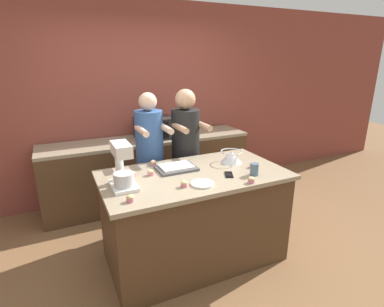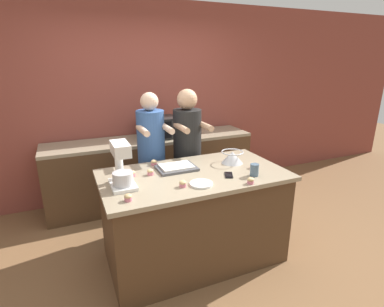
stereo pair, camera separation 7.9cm
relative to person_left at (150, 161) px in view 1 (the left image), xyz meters
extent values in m
plane|color=brown|center=(0.21, -0.69, -0.85)|extent=(16.00, 16.00, 0.00)
cube|color=brown|center=(0.21, 1.09, 0.50)|extent=(10.00, 0.06, 2.70)
cube|color=#4C331E|center=(0.21, -0.69, -0.41)|extent=(1.66, 0.89, 0.88)
cube|color=gray|center=(0.21, -0.69, 0.04)|extent=(1.73, 0.95, 0.04)
cube|color=#4C331E|center=(0.21, 0.74, -0.42)|extent=(2.80, 0.60, 0.87)
cube|color=gray|center=(0.21, 0.74, 0.04)|extent=(2.80, 0.60, 0.04)
cylinder|color=#232328|center=(0.00, 0.00, -0.44)|extent=(0.24, 0.24, 0.82)
cylinder|color=#335693|center=(0.00, 0.00, 0.26)|extent=(0.30, 0.30, 0.59)
sphere|color=#DBB293|center=(0.00, 0.00, 0.66)|extent=(0.19, 0.19, 0.19)
cylinder|color=#DBB293|center=(-0.13, -0.17, 0.39)|extent=(0.06, 0.34, 0.06)
cylinder|color=#DBB293|center=(0.13, -0.17, 0.39)|extent=(0.06, 0.34, 0.06)
cylinder|color=#232328|center=(0.43, 0.00, -0.44)|extent=(0.25, 0.25, 0.83)
cylinder|color=black|center=(0.43, 0.00, 0.26)|extent=(0.32, 0.32, 0.56)
sphere|color=tan|center=(0.43, 0.00, 0.66)|extent=(0.23, 0.23, 0.23)
cylinder|color=tan|center=(0.29, -0.17, 0.38)|extent=(0.06, 0.34, 0.06)
cylinder|color=tan|center=(0.57, -0.17, 0.38)|extent=(0.06, 0.34, 0.06)
cube|color=white|center=(-0.46, -0.73, 0.08)|extent=(0.20, 0.30, 0.03)
cylinder|color=white|center=(-0.46, -0.62, 0.22)|extent=(0.07, 0.07, 0.26)
cube|color=white|center=(-0.46, -0.75, 0.40)|extent=(0.13, 0.26, 0.10)
cylinder|color=#BCBCC1|center=(-0.46, -0.77, 0.15)|extent=(0.17, 0.17, 0.11)
cone|color=#BCBCC1|center=(0.69, -0.58, 0.12)|extent=(0.22, 0.22, 0.12)
torus|color=#BCBCC1|center=(0.69, -0.58, 0.18)|extent=(0.23, 0.23, 0.01)
cube|color=#4C4C51|center=(0.10, -0.53, 0.08)|extent=(0.37, 0.28, 0.02)
cube|color=white|center=(0.10, -0.53, 0.10)|extent=(0.31, 0.22, 0.02)
cube|color=black|center=(0.31, 0.74, 0.20)|extent=(0.51, 0.37, 0.28)
cube|color=black|center=(0.26, 0.55, 0.20)|extent=(0.34, 0.01, 0.22)
cube|color=#2D2D2D|center=(0.49, 0.55, 0.20)|extent=(0.10, 0.01, 0.22)
cube|color=black|center=(0.48, -0.87, 0.07)|extent=(0.12, 0.16, 0.01)
cube|color=black|center=(0.48, -0.87, 0.07)|extent=(0.11, 0.14, 0.00)
cylinder|color=slate|center=(0.69, -0.97, 0.12)|extent=(0.08, 0.08, 0.11)
cylinder|color=white|center=(0.16, -0.96, 0.07)|extent=(0.20, 0.20, 0.02)
cylinder|color=#D17084|center=(-0.18, -0.57, 0.08)|extent=(0.06, 0.06, 0.03)
ellipsoid|color=tan|center=(-0.18, -0.57, 0.10)|extent=(0.06, 0.06, 0.04)
cylinder|color=#D17084|center=(-0.07, -0.33, 0.08)|extent=(0.06, 0.06, 0.03)
ellipsoid|color=tan|center=(-0.07, -0.33, 0.10)|extent=(0.06, 0.06, 0.04)
cylinder|color=#D17084|center=(0.00, -0.94, 0.08)|extent=(0.06, 0.06, 0.03)
ellipsoid|color=tan|center=(0.00, -0.94, 0.10)|extent=(0.06, 0.06, 0.04)
cylinder|color=#D17084|center=(-0.34, -0.54, 0.08)|extent=(0.06, 0.06, 0.03)
ellipsoid|color=tan|center=(-0.34, -0.54, 0.10)|extent=(0.06, 0.06, 0.04)
cylinder|color=#D17084|center=(0.80, -0.80, 0.08)|extent=(0.06, 0.06, 0.03)
ellipsoid|color=tan|center=(0.80, -0.80, 0.10)|extent=(0.06, 0.06, 0.04)
cylinder|color=#D17084|center=(-0.48, -1.02, 0.08)|extent=(0.06, 0.06, 0.03)
ellipsoid|color=tan|center=(-0.48, -1.02, 0.10)|extent=(0.06, 0.06, 0.04)
cylinder|color=#D17084|center=(0.56, -1.11, 0.08)|extent=(0.06, 0.06, 0.03)
ellipsoid|color=tan|center=(0.56, -1.11, 0.10)|extent=(0.06, 0.06, 0.04)
camera|label=1|loc=(-0.92, -3.06, 1.10)|focal=28.00mm
camera|label=2|loc=(-0.84, -3.09, 1.10)|focal=28.00mm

